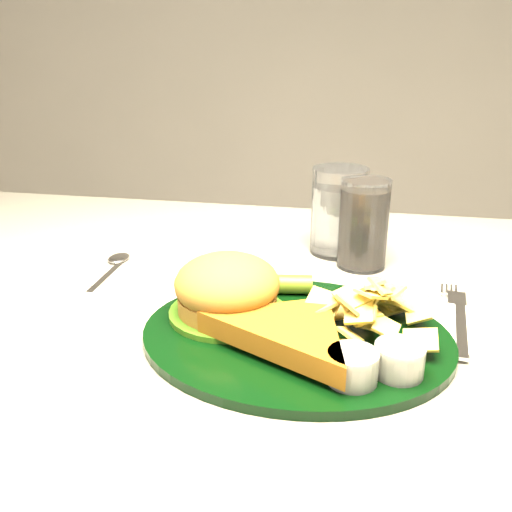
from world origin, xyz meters
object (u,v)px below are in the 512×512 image
Objects in this scene: fork_napkin at (460,326)px; water_glass at (339,211)px; cola_glass at (363,224)px; dinner_plate at (297,309)px.

water_glass is at bearing 130.03° from fork_napkin.
water_glass reaches higher than cola_glass.
fork_napkin is (0.11, -0.17, -0.06)m from cola_glass.
cola_glass is (0.04, -0.05, -0.00)m from water_glass.
water_glass reaches higher than fork_napkin.
water_glass reaches higher than dinner_plate.
cola_glass reaches higher than dinner_plate.
cola_glass is (0.06, 0.22, 0.02)m from dinner_plate.
cola_glass is 0.21m from fork_napkin.
fork_napkin is (0.14, -0.22, -0.06)m from water_glass.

